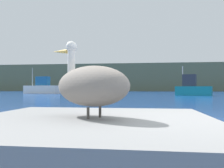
% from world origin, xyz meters
% --- Properties ---
extents(hillside_backdrop, '(140.00, 12.58, 9.05)m').
position_xyz_m(hillside_backdrop, '(0.00, 76.69, 4.52)').
color(hillside_backdrop, '#5B664C').
rests_on(hillside_backdrop, ground).
extents(pier_dock, '(2.64, 2.47, 0.72)m').
position_xyz_m(pier_dock, '(-1.26, -0.21, 0.36)').
color(pier_dock, gray).
rests_on(pier_dock, ground).
extents(pelican, '(1.20, 1.00, 0.88)m').
position_xyz_m(pelican, '(-1.27, -0.20, 1.07)').
color(pelican, gray).
rests_on(pelican, pier_dock).
extents(fishing_boat_white, '(6.74, 2.70, 4.81)m').
position_xyz_m(fishing_boat_white, '(-19.03, 37.99, 1.11)').
color(fishing_boat_white, white).
rests_on(fishing_boat_white, ground).
extents(fishing_boat_teal, '(4.85, 3.09, 4.11)m').
position_xyz_m(fishing_boat_teal, '(6.38, 29.86, 1.02)').
color(fishing_boat_teal, teal).
rests_on(fishing_boat_teal, ground).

